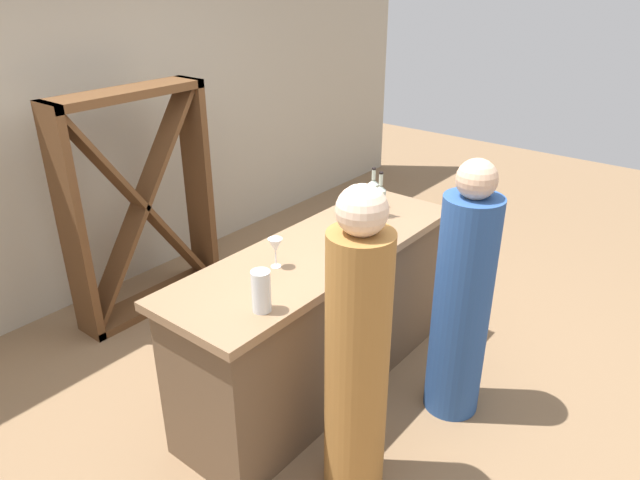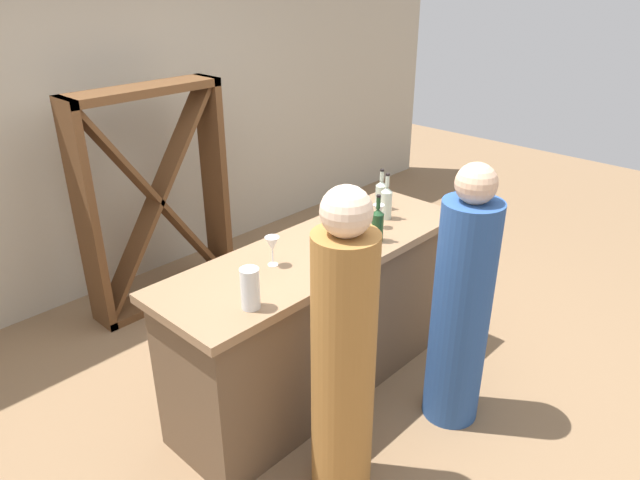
{
  "view_description": "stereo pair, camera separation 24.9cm",
  "coord_description": "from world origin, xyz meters",
  "px_view_note": "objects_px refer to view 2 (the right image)",
  "views": [
    {
      "loc": [
        -2.36,
        -1.89,
        2.46
      ],
      "look_at": [
        0.0,
        0.0,
        1.03
      ],
      "focal_mm": 32.81,
      "sensor_mm": 36.0,
      "label": 1
    },
    {
      "loc": [
        -2.2,
        -2.07,
        2.46
      ],
      "look_at": [
        0.0,
        0.0,
        1.03
      ],
      "focal_mm": 32.81,
      "sensor_mm": 36.0,
      "label": 2
    }
  ],
  "objects_px": {
    "wine_glass_near_right": "(272,245)",
    "wine_bottle_second_left_clear_pale": "(386,202)",
    "wine_bottle_leftmost_olive_green": "(377,224)",
    "person_center_guest": "(461,308)",
    "person_left_guest": "(343,360)",
    "wine_glass_far_left": "(353,203)",
    "water_pitcher": "(250,288)",
    "wine_glass_near_center": "(379,211)",
    "wine_rack": "(156,200)",
    "wine_bottle_center_clear_pale": "(381,194)",
    "wine_glass_near_left": "(350,235)"
  },
  "relations": [
    {
      "from": "wine_bottle_leftmost_olive_green",
      "to": "wine_bottle_center_clear_pale",
      "type": "distance_m",
      "value": 0.51
    },
    {
      "from": "wine_glass_near_left",
      "to": "wine_glass_far_left",
      "type": "bearing_deg",
      "value": 38.37
    },
    {
      "from": "wine_bottle_center_clear_pale",
      "to": "person_center_guest",
      "type": "relative_size",
      "value": 0.18
    },
    {
      "from": "wine_glass_near_center",
      "to": "water_pitcher",
      "type": "height_order",
      "value": "water_pitcher"
    },
    {
      "from": "wine_bottle_second_left_clear_pale",
      "to": "person_left_guest",
      "type": "relative_size",
      "value": 0.18
    },
    {
      "from": "wine_rack",
      "to": "wine_glass_near_right",
      "type": "bearing_deg",
      "value": -99.59
    },
    {
      "from": "wine_rack",
      "to": "wine_bottle_leftmost_olive_green",
      "type": "height_order",
      "value": "wine_rack"
    },
    {
      "from": "wine_glass_far_left",
      "to": "wine_glass_near_right",
      "type": "bearing_deg",
      "value": -171.95
    },
    {
      "from": "wine_rack",
      "to": "person_left_guest",
      "type": "xyz_separation_m",
      "value": [
        -0.45,
        -2.28,
        -0.06
      ]
    },
    {
      "from": "wine_glass_far_left",
      "to": "person_left_guest",
      "type": "relative_size",
      "value": 0.09
    },
    {
      "from": "wine_rack",
      "to": "wine_glass_near_center",
      "type": "height_order",
      "value": "wine_rack"
    },
    {
      "from": "wine_glass_near_right",
      "to": "person_left_guest",
      "type": "relative_size",
      "value": 0.1
    },
    {
      "from": "wine_bottle_second_left_clear_pale",
      "to": "water_pitcher",
      "type": "distance_m",
      "value": 1.31
    },
    {
      "from": "wine_glass_near_center",
      "to": "wine_glass_far_left",
      "type": "relative_size",
      "value": 0.99
    },
    {
      "from": "wine_bottle_second_left_clear_pale",
      "to": "wine_glass_far_left",
      "type": "relative_size",
      "value": 1.97
    },
    {
      "from": "wine_bottle_leftmost_olive_green",
      "to": "person_center_guest",
      "type": "distance_m",
      "value": 0.67
    },
    {
      "from": "wine_glass_far_left",
      "to": "wine_rack",
      "type": "bearing_deg",
      "value": 109.39
    },
    {
      "from": "wine_bottle_second_left_clear_pale",
      "to": "wine_glass_near_center",
      "type": "height_order",
      "value": "wine_bottle_second_left_clear_pale"
    },
    {
      "from": "water_pitcher",
      "to": "person_center_guest",
      "type": "xyz_separation_m",
      "value": [
        1.04,
        -0.54,
        -0.35
      ]
    },
    {
      "from": "wine_bottle_leftmost_olive_green",
      "to": "wine_glass_near_right",
      "type": "xyz_separation_m",
      "value": [
        -0.63,
        0.22,
        0.01
      ]
    },
    {
      "from": "wine_glass_near_center",
      "to": "wine_glass_near_right",
      "type": "height_order",
      "value": "wine_glass_near_right"
    },
    {
      "from": "wine_rack",
      "to": "wine_glass_near_left",
      "type": "distance_m",
      "value": 1.83
    },
    {
      "from": "wine_bottle_leftmost_olive_green",
      "to": "wine_glass_near_center",
      "type": "relative_size",
      "value": 1.91
    },
    {
      "from": "wine_rack",
      "to": "wine_glass_far_left",
      "type": "relative_size",
      "value": 11.1
    },
    {
      "from": "wine_bottle_center_clear_pale",
      "to": "wine_glass_near_center",
      "type": "xyz_separation_m",
      "value": [
        -0.25,
        -0.18,
        0.0
      ]
    },
    {
      "from": "wine_glass_near_center",
      "to": "wine_glass_near_right",
      "type": "bearing_deg",
      "value": 172.56
    },
    {
      "from": "wine_bottle_second_left_clear_pale",
      "to": "person_left_guest",
      "type": "bearing_deg",
      "value": -150.92
    },
    {
      "from": "water_pitcher",
      "to": "person_center_guest",
      "type": "distance_m",
      "value": 1.22
    },
    {
      "from": "wine_bottle_second_left_clear_pale",
      "to": "wine_rack",
      "type": "bearing_deg",
      "value": 111.75
    },
    {
      "from": "water_pitcher",
      "to": "person_left_guest",
      "type": "distance_m",
      "value": 0.55
    },
    {
      "from": "wine_glass_near_left",
      "to": "water_pitcher",
      "type": "relative_size",
      "value": 0.71
    },
    {
      "from": "wine_bottle_leftmost_olive_green",
      "to": "wine_bottle_second_left_clear_pale",
      "type": "xyz_separation_m",
      "value": [
        0.3,
        0.17,
        0.0
      ]
    },
    {
      "from": "wine_glass_near_right",
      "to": "wine_bottle_second_left_clear_pale",
      "type": "bearing_deg",
      "value": -3.07
    },
    {
      "from": "person_left_guest",
      "to": "person_center_guest",
      "type": "xyz_separation_m",
      "value": [
        0.85,
        -0.12,
        -0.05
      ]
    },
    {
      "from": "wine_rack",
      "to": "water_pitcher",
      "type": "bearing_deg",
      "value": -108.95
    },
    {
      "from": "wine_bottle_second_left_clear_pale",
      "to": "person_center_guest",
      "type": "height_order",
      "value": "person_center_guest"
    },
    {
      "from": "wine_bottle_leftmost_olive_green",
      "to": "person_left_guest",
      "type": "distance_m",
      "value": 0.97
    },
    {
      "from": "wine_glass_near_left",
      "to": "wine_glass_near_center",
      "type": "height_order",
      "value": "wine_glass_near_center"
    },
    {
      "from": "wine_glass_near_center",
      "to": "wine_bottle_leftmost_olive_green",
      "type": "bearing_deg",
      "value": -143.68
    },
    {
      "from": "wine_glass_near_left",
      "to": "person_center_guest",
      "type": "relative_size",
      "value": 0.09
    },
    {
      "from": "wine_bottle_center_clear_pale",
      "to": "wine_glass_near_left",
      "type": "xyz_separation_m",
      "value": [
        -0.63,
        -0.27,
        0.0
      ]
    },
    {
      "from": "wine_rack",
      "to": "person_center_guest",
      "type": "distance_m",
      "value": 2.43
    },
    {
      "from": "wine_bottle_center_clear_pale",
      "to": "person_left_guest",
      "type": "distance_m",
      "value": 1.46
    },
    {
      "from": "wine_bottle_leftmost_olive_green",
      "to": "wine_glass_near_right",
      "type": "relative_size",
      "value": 1.72
    },
    {
      "from": "wine_glass_near_center",
      "to": "person_left_guest",
      "type": "height_order",
      "value": "person_left_guest"
    },
    {
      "from": "wine_bottle_leftmost_olive_green",
      "to": "person_center_guest",
      "type": "height_order",
      "value": "person_center_guest"
    },
    {
      "from": "wine_bottle_leftmost_olive_green",
      "to": "person_center_guest",
      "type": "xyz_separation_m",
      "value": [
        0.05,
        -0.57,
        -0.35
      ]
    },
    {
      "from": "wine_bottle_second_left_clear_pale",
      "to": "wine_bottle_leftmost_olive_green",
      "type": "bearing_deg",
      "value": -150.96
    },
    {
      "from": "wine_glass_near_right",
      "to": "wine_glass_far_left",
      "type": "relative_size",
      "value": 1.1
    },
    {
      "from": "wine_bottle_second_left_clear_pale",
      "to": "person_left_guest",
      "type": "height_order",
      "value": "person_left_guest"
    }
  ]
}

